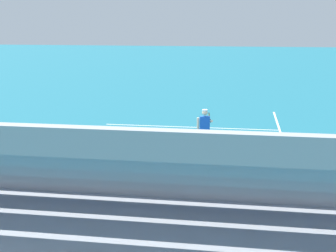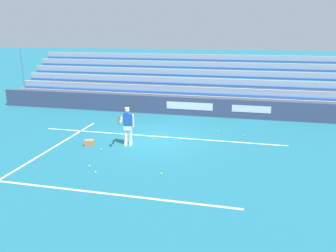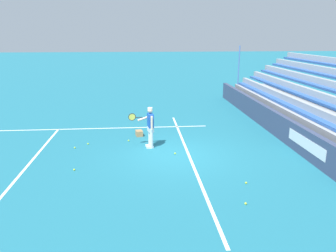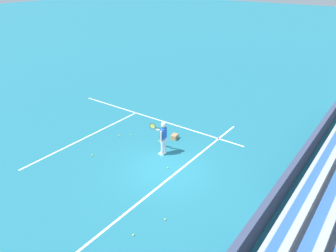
# 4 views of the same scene
# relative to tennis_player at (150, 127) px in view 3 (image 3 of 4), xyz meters

# --- Properties ---
(ground_plane) EXTENTS (160.00, 160.00, 0.00)m
(ground_plane) POSITION_rel_tennis_player_xyz_m (-1.02, -0.99, -0.89)
(ground_plane) COLOR #1E6B7F
(court_baseline_white) EXTENTS (12.00, 0.10, 0.01)m
(court_baseline_white) POSITION_rel_tennis_player_xyz_m (-1.02, -1.49, -0.89)
(court_baseline_white) COLOR white
(court_baseline_white) RESTS_ON ground
(court_sideline_white) EXTENTS (0.10, 12.00, 0.01)m
(court_sideline_white) POSITION_rel_tennis_player_xyz_m (3.09, 3.01, -0.89)
(court_sideline_white) COLOR white
(court_sideline_white) RESTS_ON ground
(court_service_line_white) EXTENTS (8.22, 0.10, 0.01)m
(court_service_line_white) POSITION_rel_tennis_player_xyz_m (-1.02, 4.51, -0.89)
(court_service_line_white) COLOR white
(court_service_line_white) RESTS_ON ground
(back_wall_sponsor_board) EXTENTS (23.85, 0.25, 1.10)m
(back_wall_sponsor_board) POSITION_rel_tennis_player_xyz_m (-1.03, -5.98, -0.34)
(back_wall_sponsor_board) COLOR #384260
(back_wall_sponsor_board) RESTS_ON ground
(tennis_player) EXTENTS (0.59, 1.05, 1.71)m
(tennis_player) POSITION_rel_tennis_player_xyz_m (0.00, 0.00, 0.00)
(tennis_player) COLOR silver
(tennis_player) RESTS_ON ground
(ball_box_cardboard) EXTENTS (0.45, 0.37, 0.26)m
(ball_box_cardboard) POSITION_rel_tennis_player_xyz_m (1.66, 0.46, -0.76)
(ball_box_cardboard) COLOR #A87F51
(ball_box_cardboard) RESTS_ON ground
(tennis_ball_toward_net) EXTENTS (0.07, 0.07, 0.07)m
(tennis_ball_toward_net) POSITION_rel_tennis_player_xyz_m (-0.92, -0.96, -0.86)
(tennis_ball_toward_net) COLOR #CCE533
(tennis_ball_toward_net) RESTS_ON ground
(tennis_ball_stray_back) EXTENTS (0.07, 0.07, 0.07)m
(tennis_ball_stray_back) POSITION_rel_tennis_player_xyz_m (-3.78, -2.94, -0.86)
(tennis_ball_stray_back) COLOR #CCE533
(tennis_ball_stray_back) RESTS_ON ground
(tennis_ball_on_baseline) EXTENTS (0.07, 0.07, 0.07)m
(tennis_ball_on_baseline) POSITION_rel_tennis_player_xyz_m (-2.23, 2.73, -0.86)
(tennis_ball_on_baseline) COLOR #CCE533
(tennis_ball_on_baseline) RESTS_ON ground
(tennis_ball_near_player) EXTENTS (0.07, 0.07, 0.07)m
(tennis_ball_near_player) POSITION_rel_tennis_player_xyz_m (0.88, 0.93, -0.86)
(tennis_ball_near_player) COLOR #CCE533
(tennis_ball_near_player) RESTS_ON ground
(tennis_ball_by_box) EXTENTS (0.07, 0.07, 0.07)m
(tennis_ball_by_box) POSITION_rel_tennis_player_xyz_m (0.11, 3.15, -0.86)
(tennis_ball_by_box) COLOR #CCE533
(tennis_ball_by_box) RESTS_ON ground
(tennis_ball_far_left) EXTENTS (0.07, 0.07, 0.07)m
(tennis_ball_far_left) POSITION_rel_tennis_player_xyz_m (-5.07, -2.50, -0.86)
(tennis_ball_far_left) COLOR #CCE533
(tennis_ball_far_left) RESTS_ON ground
(tennis_ball_far_right) EXTENTS (0.07, 0.07, 0.07)m
(tennis_ball_far_right) POSITION_rel_tennis_player_xyz_m (0.58, 2.67, -0.86)
(tennis_ball_far_right) COLOR #CCE533
(tennis_ball_far_right) RESTS_ON ground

